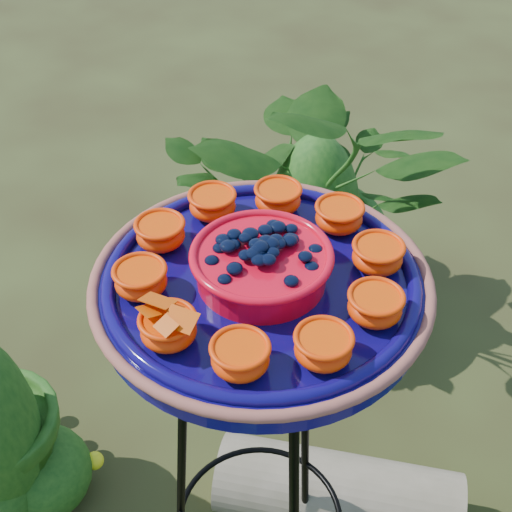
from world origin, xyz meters
name	(u,v)px	position (x,y,z in m)	size (l,w,h in m)	color
tripod_stand	(260,448)	(0.09, -0.05, 0.58)	(0.40, 0.40, 0.95)	black
feeder_dish	(261,280)	(0.09, -0.05, 1.00)	(0.55, 0.55, 0.11)	#0D0755
driftwood_log	(337,492)	(0.08, 0.22, 0.10)	(0.20, 0.20, 0.60)	gray
shrub_back_left	(315,200)	(-0.49, 0.73, 0.45)	(0.81, 0.70, 0.90)	#174512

